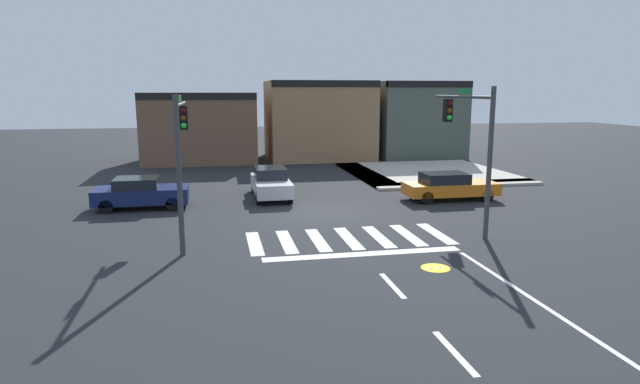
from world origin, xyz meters
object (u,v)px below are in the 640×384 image
traffic_signal_southwest (181,138)px  car_silver (271,183)px  car_orange (449,186)px  traffic_signal_southeast (469,131)px  car_navy (141,193)px

traffic_signal_southwest → car_silver: traffic_signal_southwest is taller
car_orange → traffic_signal_southeast: bearing=-108.3°
car_navy → car_orange: 14.93m
car_navy → car_orange: bearing=-3.9°
car_silver → traffic_signal_southeast: bearing=42.3°
car_silver → traffic_signal_southwest: bearing=-28.8°
car_navy → car_orange: car_navy is taller
traffic_signal_southeast → traffic_signal_southwest: bearing=87.5°
traffic_signal_southeast → car_navy: traffic_signal_southeast is taller
car_silver → car_navy: bearing=-77.2°
traffic_signal_southeast → car_silver: traffic_signal_southeast is taller
traffic_signal_southwest → car_navy: traffic_signal_southwest is taller
traffic_signal_southwest → car_navy: bearing=21.5°
traffic_signal_southeast → car_orange: size_ratio=1.20×
traffic_signal_southeast → car_orange: (1.73, 5.22, -3.16)m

